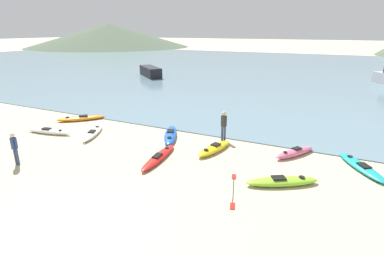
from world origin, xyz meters
TOP-DOWN VIEW (x-y plane):
  - ground_plane at (0.00, 0.00)m, footprint 400.00×400.00m
  - bay_water at (0.00, 45.41)m, footprint 160.00×70.00m
  - far_hill_left at (-69.51, 84.43)m, footprint 57.84×57.84m
  - kayak_on_sand_0 at (-5.79, 7.46)m, footprint 1.81×3.02m
  - kayak_on_sand_1 at (8.82, 9.24)m, footprint 2.33×3.17m
  - kayak_on_sand_2 at (1.86, 8.30)m, footprint 1.29×2.80m
  - kayak_on_sand_3 at (-0.23, 6.12)m, footprint 0.93×3.51m
  - kayak_on_sand_4 at (5.81, 9.57)m, footprint 1.91×2.52m
  - kayak_on_sand_5 at (5.75, 6.15)m, footprint 3.01×2.19m
  - kayak_on_sand_6 at (-1.27, 9.13)m, footprint 2.08×3.31m
  - kayak_on_sand_7 at (-8.83, 9.52)m, footprint 2.86×2.82m
  - kayak_on_sand_8 at (-8.48, 6.51)m, footprint 3.12×1.08m
  - person_near_foreground at (-6.05, 2.67)m, footprint 0.33×0.22m
  - person_near_waterline at (1.75, 10.04)m, footprint 0.36×0.30m
  - moored_boat_1 at (-15.69, 29.05)m, footprint 5.19×4.80m
  - loose_paddle at (4.07, 4.84)m, footprint 0.97×2.71m

SIDE VIEW (x-z plane):
  - ground_plane at x=0.00m, z-range 0.00..0.00m
  - loose_paddle at x=4.07m, z-range 0.00..0.03m
  - bay_water at x=0.00m, z-range 0.00..0.06m
  - kayak_on_sand_1 at x=8.82m, z-range -0.02..0.29m
  - kayak_on_sand_3 at x=-0.23m, z-range -0.02..0.29m
  - kayak_on_sand_0 at x=-5.79m, z-range -0.02..0.31m
  - kayak_on_sand_8 at x=-8.48m, z-range -0.02..0.32m
  - kayak_on_sand_7 at x=-8.83m, z-range -0.02..0.33m
  - kayak_on_sand_5 at x=5.75m, z-range -0.02..0.34m
  - kayak_on_sand_2 at x=1.86m, z-range -0.02..0.36m
  - kayak_on_sand_4 at x=5.81m, z-range -0.02..0.38m
  - kayak_on_sand_6 at x=-1.27m, z-range -0.02..0.39m
  - moored_boat_1 at x=-15.69m, z-range 0.06..1.36m
  - person_near_foreground at x=-6.05m, z-range 0.12..1.73m
  - person_near_waterline at x=1.75m, z-range 0.13..1.89m
  - far_hill_left at x=-69.51m, z-range 0.00..8.18m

